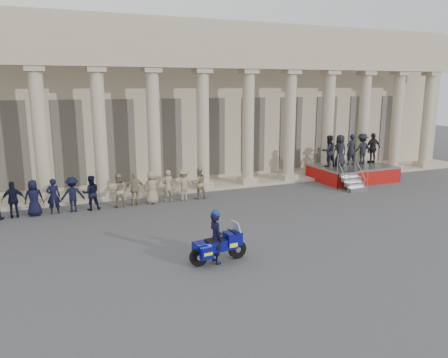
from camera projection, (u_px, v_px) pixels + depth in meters
ground at (247, 241)px, 15.57m from camera, size 90.00×90.00×0.00m
building at (147, 100)px, 27.91m from camera, size 40.00×12.50×9.00m
officer_rank at (40, 197)px, 18.57m from camera, size 15.10×0.59×1.55m
reviewing_stand at (352, 155)px, 25.38m from camera, size 4.37×4.16×2.68m
motorcycle at (219, 245)px, 13.64m from camera, size 1.96×0.82×1.26m
rider at (216, 236)px, 13.52m from camera, size 0.45×0.63×1.74m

